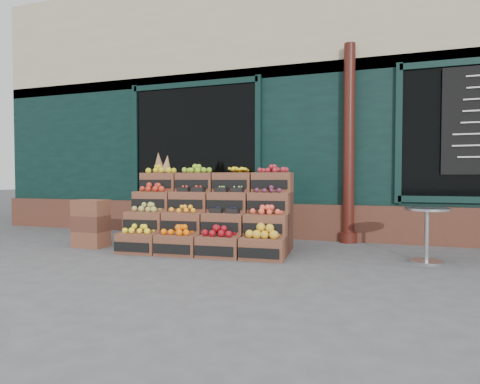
% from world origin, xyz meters
% --- Properties ---
extents(ground, '(60.00, 60.00, 0.00)m').
position_xyz_m(ground, '(0.00, 0.00, 0.00)').
color(ground, '#4D4D50').
rests_on(ground, ground).
extents(shop_facade, '(12.00, 6.24, 4.80)m').
position_xyz_m(shop_facade, '(0.00, 5.11, 2.40)').
color(shop_facade, black).
rests_on(shop_facade, ground).
extents(crate_display, '(2.40, 1.29, 1.45)m').
position_xyz_m(crate_display, '(-0.67, 0.71, 0.45)').
color(crate_display, brown).
rests_on(crate_display, ground).
extents(spare_crates, '(0.48, 0.33, 0.72)m').
position_xyz_m(spare_crates, '(-2.47, 0.36, 0.36)').
color(spare_crates, brown).
rests_on(spare_crates, ground).
extents(bistro_table, '(0.54, 0.54, 0.68)m').
position_xyz_m(bistro_table, '(2.22, 0.74, 0.42)').
color(bistro_table, silver).
rests_on(bistro_table, ground).
extents(shopkeeper, '(0.87, 0.65, 2.19)m').
position_xyz_m(shopkeeper, '(-1.68, 2.80, 1.10)').
color(shopkeeper, '#1A5D20').
rests_on(shopkeeper, ground).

